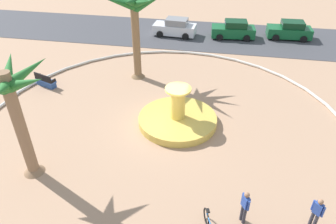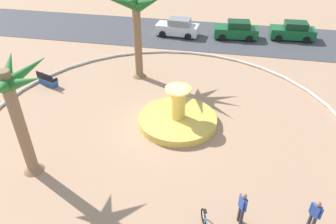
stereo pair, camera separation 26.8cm
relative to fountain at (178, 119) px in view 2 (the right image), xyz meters
name	(u,v)px [view 2 (the right image)]	position (x,y,z in m)	size (l,w,h in m)	color
ground_plane	(164,127)	(-0.73, -0.56, -0.33)	(80.00, 80.00, 0.00)	tan
plaza_curb	(164,126)	(-0.73, -0.56, -0.23)	(21.67, 21.67, 0.20)	silver
street_asphalt	(196,35)	(-0.73, 14.67, -0.32)	(48.00, 8.00, 0.03)	#424247
fountain	(178,119)	(0.00, 0.00, 0.00)	(4.65, 4.65, 2.41)	gold
palm_tree_near_fountain	(12,101)	(-6.31, -5.29, 3.74)	(3.93, 3.82, 5.76)	#8E6B4C
palm_tree_by_curb	(136,13)	(-3.83, 5.28, 4.44)	(4.31, 4.49, 6.35)	brown
bench_north	(48,81)	(-9.88, 2.74, 0.01)	(1.67, 1.02, 1.00)	#335BA8
person_cyclist_helmet	(315,214)	(6.57, -6.13, 0.55)	(0.41, 0.39, 1.59)	#33333D
person_cyclist_photo	(242,207)	(3.74, -6.40, 0.63)	(0.34, 0.47, 1.71)	#33333D
parked_car_leftmost	(178,28)	(-2.48, 14.18, 0.45)	(4.10, 2.12, 1.67)	silver
parked_car_second	(236,30)	(3.03, 14.54, 0.45)	(4.12, 2.16, 1.67)	#145B2D
parked_car_third	(293,31)	(8.21, 15.33, 0.45)	(4.05, 2.02, 1.67)	#145B2D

